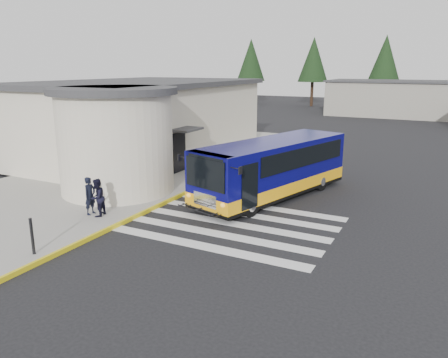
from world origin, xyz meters
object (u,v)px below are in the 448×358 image
at_px(pedestrian_b, 97,198).
at_px(bollard, 32,236).
at_px(pedestrian_a, 90,196).
at_px(transit_bus, 272,171).

height_order(pedestrian_b, bollard, pedestrian_b).
height_order(pedestrian_a, pedestrian_b, pedestrian_a).
xyz_separation_m(pedestrian_a, bollard, (1.14, -3.71, -0.16)).
relative_size(transit_bus, pedestrian_a, 6.30).
xyz_separation_m(pedestrian_b, bollard, (0.72, -3.66, -0.16)).
height_order(transit_bus, pedestrian_b, transit_bus).
bearing_deg(pedestrian_a, pedestrian_b, -98.32).
bearing_deg(bollard, pedestrian_a, 107.09).
xyz_separation_m(transit_bus, pedestrian_a, (-5.37, -5.96, -0.34)).
bearing_deg(transit_bus, pedestrian_b, -113.13).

